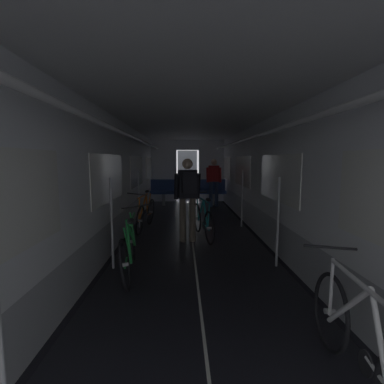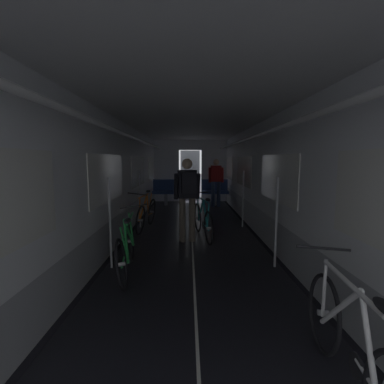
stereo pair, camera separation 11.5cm
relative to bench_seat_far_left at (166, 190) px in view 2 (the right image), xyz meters
name	(u,v)px [view 2 (the right image)]	position (x,y,z in m)	size (l,w,h in m)	color
ground_plane	(198,367)	(0.90, -8.07, -0.57)	(60.00, 60.00, 0.00)	black
train_car_shell	(192,158)	(0.90, -4.47, 1.13)	(3.14, 12.34, 2.57)	black
bench_seat_far_left	(166,190)	(0.00, 0.00, 0.00)	(0.98, 0.51, 0.95)	gray
bench_seat_far_right	(215,190)	(1.80, 0.00, 0.00)	(0.98, 0.51, 0.95)	gray
bicycle_green	(126,248)	(-0.08, -6.20, -0.19)	(0.44, 1.69, 0.96)	black
bicycle_orange	(146,214)	(-0.18, -3.58, -0.19)	(0.49, 1.69, 0.95)	black
bicycle_white	(352,348)	(1.94, -8.38, -0.18)	(0.44, 1.69, 0.94)	black
person_cyclist_aisle	(187,192)	(0.81, -4.62, 0.45)	(0.55, 0.43, 1.69)	brown
bicycle_teal_in_aisle	(203,220)	(1.13, -4.35, -0.18)	(0.47, 1.67, 0.94)	black
person_standing_near_bench	(216,179)	(1.80, -0.38, 0.41)	(0.53, 0.23, 1.69)	#384C75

